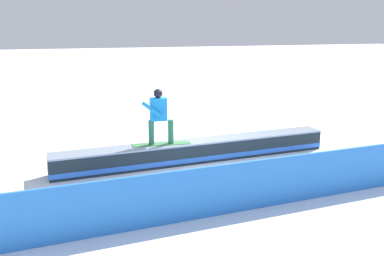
% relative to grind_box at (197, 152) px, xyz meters
% --- Properties ---
extents(ground_plane, '(120.00, 120.00, 0.00)m').
position_rel_grind_box_xyz_m(ground_plane, '(0.00, 0.00, -0.25)').
color(ground_plane, white).
extents(grind_box, '(7.34, 1.02, 0.54)m').
position_rel_grind_box_xyz_m(grind_box, '(0.00, 0.00, 0.00)').
color(grind_box, black).
rests_on(grind_box, ground_plane).
extents(snowboarder, '(1.46, 0.43, 1.39)m').
position_rel_grind_box_xyz_m(snowboarder, '(1.00, 0.05, 1.05)').
color(snowboarder, '#3E8344').
rests_on(snowboarder, grind_box).
extents(safety_fence, '(10.37, 0.61, 0.96)m').
position_rel_grind_box_xyz_m(safety_fence, '(0.00, 3.13, 0.24)').
color(safety_fence, blue).
rests_on(safety_fence, ground_plane).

